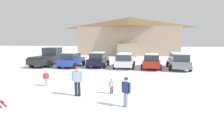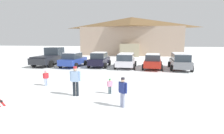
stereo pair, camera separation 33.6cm
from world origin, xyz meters
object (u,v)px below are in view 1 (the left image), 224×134
(parked_black_sedan, at_px, (98,59))
(parked_white_suv, at_px, (125,60))
(parked_grey_wagon, at_px, (178,60))
(pair_of_skis, at_px, (0,103))
(parked_blue_hatchback, at_px, (72,60))
(parked_red_sedan, at_px, (151,61))
(skier_teen_in_navy_coat, at_px, (126,91))
(skier_child_in_pink_snowsuit, at_px, (112,85))
(ski_lodge, at_px, (129,36))
(skier_child_in_red_jacket, at_px, (46,78))
(pickup_truck, at_px, (49,57))
(skier_adult_in_blue_parka, at_px, (77,80))

(parked_black_sedan, bearing_deg, parked_white_suv, -6.62)
(parked_grey_wagon, distance_m, pair_of_skis, 16.36)
(parked_blue_hatchback, relative_size, parked_red_sedan, 0.91)
(parked_red_sedan, relative_size, skier_teen_in_navy_coat, 3.35)
(parked_blue_hatchback, height_order, skier_child_in_pink_snowsuit, parked_blue_hatchback)
(parked_grey_wagon, bearing_deg, skier_teen_in_navy_coat, -112.09)
(ski_lodge, bearing_deg, parked_grey_wagon, -71.26)
(skier_child_in_red_jacket, height_order, pair_of_skis, skier_child_in_red_jacket)
(skier_teen_in_navy_coat, bearing_deg, parked_red_sedan, 80.74)
(parked_grey_wagon, bearing_deg, pickup_truck, 177.41)
(parked_grey_wagon, height_order, skier_child_in_red_jacket, parked_grey_wagon)
(skier_adult_in_blue_parka, bearing_deg, skier_child_in_red_jacket, 148.92)
(ski_lodge, relative_size, parked_red_sedan, 4.44)
(parked_red_sedan, height_order, parked_grey_wagon, parked_grey_wagon)
(ski_lodge, relative_size, pair_of_skis, 14.75)
(parked_black_sedan, distance_m, skier_teen_in_navy_coat, 12.78)
(parked_blue_hatchback, relative_size, parked_white_suv, 1.01)
(parked_grey_wagon, xyz_separation_m, skier_child_in_red_jacket, (-10.34, -8.75, -0.34))
(parked_grey_wagon, relative_size, skier_child_in_pink_snowsuit, 5.29)
(parked_white_suv, height_order, parked_red_sedan, parked_white_suv)
(parked_black_sedan, bearing_deg, pair_of_skis, -99.12)
(parked_red_sedan, xyz_separation_m, parked_grey_wagon, (2.82, -0.08, 0.11))
(pickup_truck, distance_m, skier_child_in_red_jacket, 10.64)
(parked_grey_wagon, height_order, pickup_truck, pickup_truck)
(pickup_truck, height_order, skier_teen_in_navy_coat, pickup_truck)
(parked_black_sedan, height_order, skier_child_in_pink_snowsuit, parked_black_sedan)
(skier_child_in_pink_snowsuit, bearing_deg, pair_of_skis, -155.35)
(parked_blue_hatchback, distance_m, parked_black_sedan, 3.10)
(parked_red_sedan, bearing_deg, skier_teen_in_navy_coat, -99.26)
(parked_grey_wagon, distance_m, skier_child_in_pink_snowsuit, 11.31)
(ski_lodge, xyz_separation_m, skier_child_in_pink_snowsuit, (0.84, -29.06, -3.52))
(parked_black_sedan, distance_m, parked_grey_wagon, 8.91)
(ski_lodge, bearing_deg, parked_red_sedan, -79.02)
(parked_red_sedan, bearing_deg, skier_child_in_pink_snowsuit, -106.36)
(parked_white_suv, relative_size, pickup_truck, 0.74)
(parked_blue_hatchback, height_order, pair_of_skis, parked_blue_hatchback)
(parked_black_sedan, relative_size, skier_child_in_red_jacket, 3.96)
(parked_black_sedan, distance_m, skier_child_in_red_jacket, 9.29)
(parked_white_suv, distance_m, parked_grey_wagon, 5.76)
(parked_red_sedan, bearing_deg, parked_grey_wagon, -1.67)
(parked_black_sedan, distance_m, pickup_truck, 6.33)
(ski_lodge, height_order, parked_red_sedan, ski_lodge)
(parked_red_sedan, bearing_deg, pickup_truck, 177.20)
(pickup_truck, distance_m, skier_teen_in_navy_coat, 16.21)
(skier_child_in_red_jacket, bearing_deg, parked_red_sedan, 49.59)
(parked_blue_hatchback, height_order, parked_grey_wagon, parked_grey_wagon)
(parked_black_sedan, bearing_deg, skier_teen_in_navy_coat, -70.94)
(parked_blue_hatchback, bearing_deg, skier_child_in_pink_snowsuit, -56.80)
(skier_child_in_pink_snowsuit, bearing_deg, parked_black_sedan, 107.45)
(parked_blue_hatchback, bearing_deg, parked_black_sedan, 12.49)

